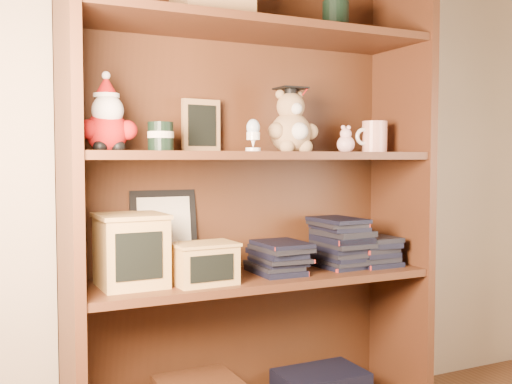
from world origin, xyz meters
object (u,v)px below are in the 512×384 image
(bookcase, at_px, (249,204))
(grad_teddy_bear, at_px, (292,127))
(teacher_mug, at_px, (374,137))
(treats_box, at_px, (131,250))

(bookcase, bearing_deg, grad_teddy_bear, -23.85)
(bookcase, bearing_deg, teacher_mug, -6.17)
(teacher_mug, bearing_deg, treats_box, -179.94)
(bookcase, distance_m, grad_teddy_bear, 0.29)
(treats_box, bearing_deg, grad_teddy_bear, -0.61)
(teacher_mug, bearing_deg, bookcase, 173.83)
(bookcase, xyz_separation_m, teacher_mug, (0.47, -0.05, 0.23))
(grad_teddy_bear, height_order, teacher_mug, grad_teddy_bear)
(grad_teddy_bear, xyz_separation_m, teacher_mug, (0.34, 0.01, -0.03))
(bookcase, height_order, teacher_mug, bookcase)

